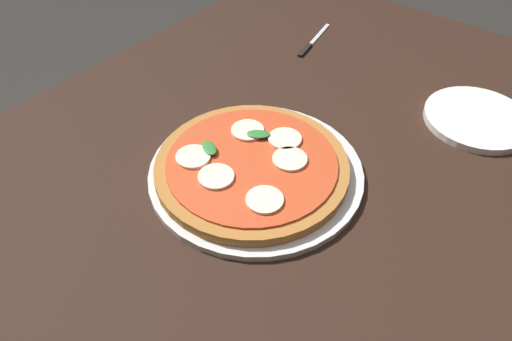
% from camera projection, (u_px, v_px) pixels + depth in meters
% --- Properties ---
extents(dining_table, '(1.42, 1.11, 0.76)m').
position_uv_depth(dining_table, '(294.00, 206.00, 0.92)').
color(dining_table, black).
rests_on(dining_table, ground_plane).
extents(serving_tray, '(0.37, 0.37, 0.01)m').
position_uv_depth(serving_tray, '(256.00, 172.00, 0.85)').
color(serving_tray, silver).
rests_on(serving_tray, dining_table).
extents(pizza, '(0.33, 0.33, 0.03)m').
position_uv_depth(pizza, '(252.00, 166.00, 0.84)').
color(pizza, '#B27033').
rests_on(pizza, serving_tray).
extents(plate_white, '(0.20, 0.20, 0.01)m').
position_uv_depth(plate_white, '(477.00, 119.00, 0.96)').
color(plate_white, white).
rests_on(plate_white, dining_table).
extents(knife, '(0.18, 0.04, 0.01)m').
position_uv_depth(knife, '(311.00, 44.00, 1.17)').
color(knife, black).
rests_on(knife, dining_table).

